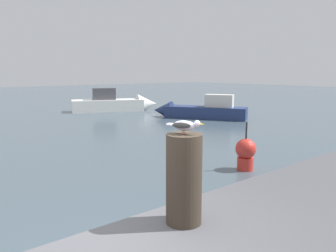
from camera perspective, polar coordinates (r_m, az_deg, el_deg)
mooring_post at (r=3.46m, az=2.69°, el=-8.91°), size 0.36×0.36×0.92m
seagull at (r=3.33m, az=2.87°, el=0.14°), size 0.22×0.37×0.14m
boat_white at (r=23.52m, az=-8.32°, el=3.74°), size 5.87×3.61×1.82m
boat_navy at (r=19.66m, az=4.95°, el=2.61°), size 3.86×5.30×1.57m
channel_buoy at (r=9.50m, az=12.90°, el=-4.41°), size 0.56×0.56×1.33m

